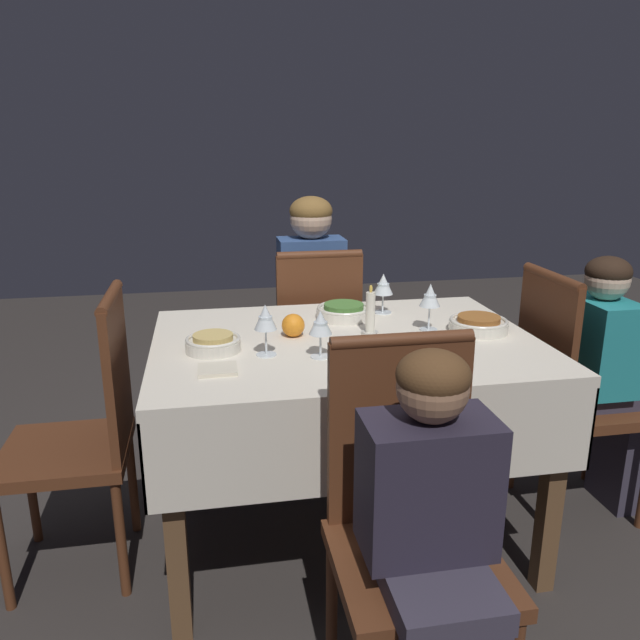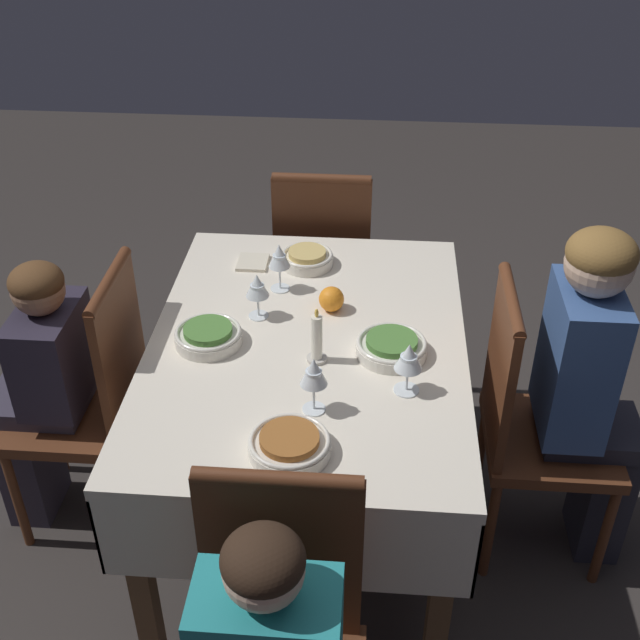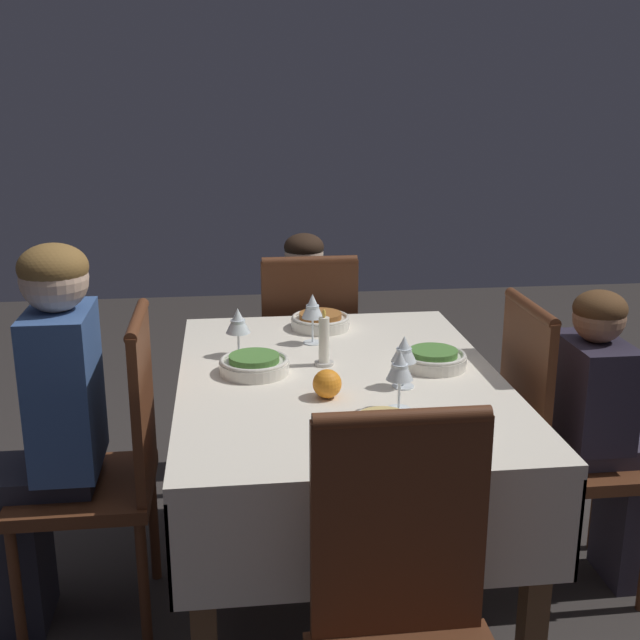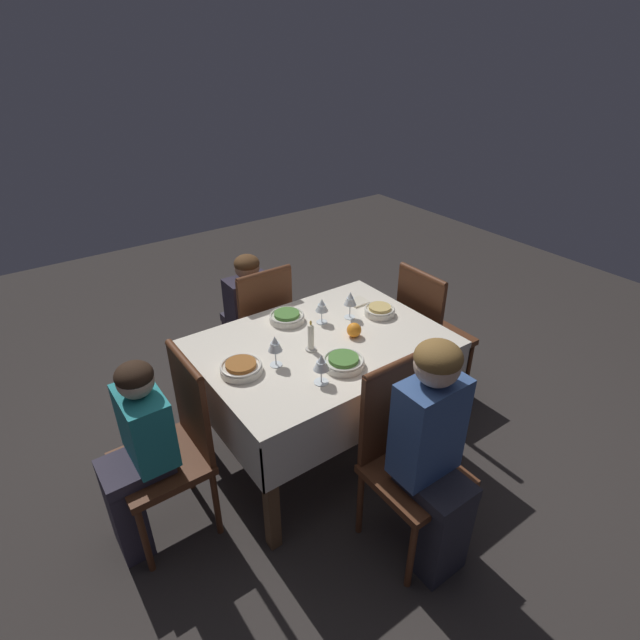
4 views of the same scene
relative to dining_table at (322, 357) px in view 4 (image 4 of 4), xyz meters
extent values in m
plane|color=#332D2B|center=(0.00, 0.00, -0.67)|extent=(8.00, 8.00, 0.00)
cube|color=silver|center=(0.00, 0.00, 0.09)|extent=(1.31, 0.95, 0.04)
cube|color=silver|center=(0.00, 0.47, -0.07)|extent=(1.31, 0.01, 0.27)
cube|color=silver|center=(0.00, -0.47, -0.07)|extent=(1.31, 0.01, 0.27)
cube|color=silver|center=(0.65, 0.00, -0.07)|extent=(0.01, 0.95, 0.27)
cube|color=silver|center=(-0.65, 0.00, -0.07)|extent=(0.01, 0.95, 0.27)
cube|color=brown|center=(0.58, 0.41, -0.30)|extent=(0.06, 0.06, 0.74)
cube|color=brown|center=(-0.58, 0.41, -0.30)|extent=(0.06, 0.06, 0.74)
cube|color=brown|center=(0.58, -0.41, -0.30)|extent=(0.06, 0.06, 0.74)
cube|color=brown|center=(-0.58, -0.41, -0.30)|extent=(0.06, 0.06, 0.74)
cube|color=#562D19|center=(0.02, 0.77, -0.23)|extent=(0.41, 0.41, 0.04)
cube|color=#562D19|center=(0.02, 0.58, 0.04)|extent=(0.37, 0.03, 0.50)
cylinder|color=#562D19|center=(0.02, 0.58, 0.29)|extent=(0.37, 0.04, 0.04)
cylinder|color=#562D19|center=(0.19, 0.95, -0.46)|extent=(0.03, 0.03, 0.42)
cylinder|color=#562D19|center=(-0.16, 0.95, -0.46)|extent=(0.03, 0.03, 0.42)
cylinder|color=#562D19|center=(0.19, 0.59, -0.46)|extent=(0.03, 0.03, 0.42)
cylinder|color=#562D19|center=(-0.16, 0.59, -0.46)|extent=(0.03, 0.03, 0.42)
cube|color=#562D19|center=(0.95, 0.01, -0.23)|extent=(0.41, 0.41, 0.04)
cube|color=#562D19|center=(0.76, 0.01, 0.04)|extent=(0.03, 0.37, 0.50)
cylinder|color=#562D19|center=(0.76, 0.01, 0.29)|extent=(0.04, 0.37, 0.04)
cylinder|color=#562D19|center=(1.13, -0.17, -0.46)|extent=(0.03, 0.03, 0.42)
cylinder|color=#562D19|center=(1.13, 0.19, -0.46)|extent=(0.03, 0.03, 0.42)
cylinder|color=#562D19|center=(0.77, -0.17, -0.46)|extent=(0.03, 0.03, 0.42)
cylinder|color=#562D19|center=(0.77, 0.19, -0.46)|extent=(0.03, 0.03, 0.42)
cube|color=#562D19|center=(0.01, -0.77, -0.23)|extent=(0.41, 0.41, 0.04)
cube|color=#562D19|center=(0.01, -0.58, 0.04)|extent=(0.37, 0.03, 0.50)
cylinder|color=#562D19|center=(0.01, -0.58, 0.29)|extent=(0.37, 0.04, 0.04)
cylinder|color=#562D19|center=(-0.17, -0.95, -0.46)|extent=(0.03, 0.03, 0.42)
cylinder|color=#562D19|center=(0.19, -0.95, -0.46)|extent=(0.03, 0.03, 0.42)
cylinder|color=#562D19|center=(-0.17, -0.59, -0.46)|extent=(0.03, 0.03, 0.42)
cylinder|color=#562D19|center=(0.19, -0.59, -0.46)|extent=(0.03, 0.03, 0.42)
cube|color=#562D19|center=(-0.95, -0.02, -0.23)|extent=(0.41, 0.41, 0.04)
cube|color=#562D19|center=(-0.76, -0.02, 0.04)|extent=(0.03, 0.37, 0.50)
cylinder|color=#562D19|center=(-0.76, -0.02, 0.29)|extent=(0.04, 0.37, 0.04)
cylinder|color=#562D19|center=(-1.13, 0.16, -0.46)|extent=(0.03, 0.03, 0.42)
cylinder|color=#562D19|center=(-1.13, -0.19, -0.46)|extent=(0.03, 0.03, 0.42)
cylinder|color=#562D19|center=(-0.77, 0.16, -0.46)|extent=(0.03, 0.03, 0.42)
cylinder|color=#562D19|center=(-0.77, -0.19, -0.46)|extent=(0.03, 0.03, 0.42)
cube|color=#282833|center=(0.02, 0.97, -0.44)|extent=(0.23, 0.14, 0.46)
cube|color=#282833|center=(0.02, 0.89, -0.18)|extent=(0.24, 0.31, 0.06)
cube|color=#38568E|center=(0.02, 0.80, 0.09)|extent=(0.30, 0.18, 0.48)
sphere|color=beige|center=(0.02, 0.80, 0.42)|extent=(0.19, 0.19, 0.19)
ellipsoid|color=brown|center=(0.02, 0.80, 0.45)|extent=(0.19, 0.19, 0.13)
cube|color=#383342|center=(1.15, 0.01, -0.44)|extent=(0.14, 0.22, 0.46)
cube|color=#383342|center=(1.06, 0.01, -0.18)|extent=(0.31, 0.24, 0.06)
cube|color=teal|center=(0.98, 0.01, 0.02)|extent=(0.18, 0.30, 0.35)
sphere|color=beige|center=(0.98, 0.01, 0.27)|extent=(0.16, 0.16, 0.16)
ellipsoid|color=black|center=(0.98, 0.01, 0.30)|extent=(0.16, 0.16, 0.11)
cube|color=#383342|center=(0.01, -0.97, -0.44)|extent=(0.22, 0.14, 0.46)
cube|color=#383342|center=(0.01, -0.89, -0.18)|extent=(0.24, 0.31, 0.06)
cube|color=#282333|center=(0.01, -0.80, 0.01)|extent=(0.30, 0.18, 0.33)
sphere|color=#9E7051|center=(0.01, -0.80, 0.25)|extent=(0.16, 0.16, 0.16)
ellipsoid|color=brown|center=(0.01, -0.80, 0.28)|extent=(0.16, 0.16, 0.11)
cylinder|color=silver|center=(0.05, 0.25, 0.12)|extent=(0.21, 0.21, 0.04)
torus|color=silver|center=(0.05, 0.25, 0.14)|extent=(0.20, 0.20, 0.01)
cylinder|color=#4C7F38|center=(0.05, 0.25, 0.15)|extent=(0.15, 0.15, 0.02)
cylinder|color=white|center=(0.21, 0.29, 0.11)|extent=(0.07, 0.07, 0.00)
cylinder|color=white|center=(0.21, 0.29, 0.14)|extent=(0.01, 0.01, 0.07)
cone|color=white|center=(0.21, 0.29, 0.22)|extent=(0.08, 0.08, 0.08)
cylinder|color=white|center=(0.21, 0.29, 0.20)|extent=(0.05, 0.05, 0.04)
cylinder|color=silver|center=(0.48, 0.00, 0.12)|extent=(0.21, 0.21, 0.04)
torus|color=silver|center=(0.48, 0.00, 0.14)|extent=(0.20, 0.20, 0.01)
cylinder|color=#995B28|center=(0.48, 0.00, 0.15)|extent=(0.15, 0.15, 0.02)
cylinder|color=white|center=(0.32, 0.05, 0.11)|extent=(0.06, 0.06, 0.00)
cylinder|color=white|center=(0.32, 0.05, 0.15)|extent=(0.01, 0.01, 0.08)
cone|color=white|center=(0.32, 0.05, 0.23)|extent=(0.07, 0.07, 0.08)
cylinder|color=white|center=(0.32, 0.05, 0.22)|extent=(0.04, 0.04, 0.04)
cylinder|color=silver|center=(0.04, -0.29, 0.12)|extent=(0.20, 0.20, 0.04)
torus|color=silver|center=(0.04, -0.29, 0.14)|extent=(0.20, 0.20, 0.01)
cylinder|color=#4C7F38|center=(0.04, -0.29, 0.15)|extent=(0.15, 0.15, 0.02)
cylinder|color=white|center=(-0.12, -0.17, 0.11)|extent=(0.06, 0.06, 0.00)
cylinder|color=white|center=(-0.12, -0.17, 0.14)|extent=(0.01, 0.01, 0.07)
cone|color=white|center=(-0.12, -0.17, 0.22)|extent=(0.07, 0.07, 0.08)
cylinder|color=white|center=(-0.12, -0.17, 0.20)|extent=(0.04, 0.04, 0.03)
cylinder|color=silver|center=(-0.45, -0.04, 0.12)|extent=(0.18, 0.18, 0.04)
torus|color=silver|center=(-0.45, -0.04, 0.14)|extent=(0.18, 0.18, 0.01)
cylinder|color=tan|center=(-0.45, -0.04, 0.15)|extent=(0.13, 0.13, 0.02)
cylinder|color=white|center=(-0.28, -0.12, 0.11)|extent=(0.06, 0.06, 0.00)
cylinder|color=white|center=(-0.28, -0.12, 0.15)|extent=(0.01, 0.01, 0.08)
cone|color=white|center=(-0.28, -0.12, 0.23)|extent=(0.07, 0.07, 0.08)
cylinder|color=white|center=(-0.28, -0.12, 0.21)|extent=(0.04, 0.04, 0.04)
cylinder|color=beige|center=(0.10, 0.04, 0.11)|extent=(0.06, 0.06, 0.01)
cylinder|color=white|center=(0.10, 0.04, 0.18)|extent=(0.03, 0.03, 0.14)
ellipsoid|color=#F9C64C|center=(0.10, 0.04, 0.27)|extent=(0.01, 0.01, 0.03)
sphere|color=orange|center=(-0.17, 0.06, 0.14)|extent=(0.08, 0.08, 0.08)
cube|color=beige|center=(-0.44, -0.23, 0.11)|extent=(0.12, 0.10, 0.01)
camera|label=1|loc=(-0.45, -1.99, 0.77)|focal=35.00mm
camera|label=2|loc=(1.95, 0.19, 1.51)|focal=45.00mm
camera|label=3|loc=(-2.22, 0.32, 0.93)|focal=45.00mm
camera|label=4|loc=(1.33, 1.84, 1.54)|focal=28.00mm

